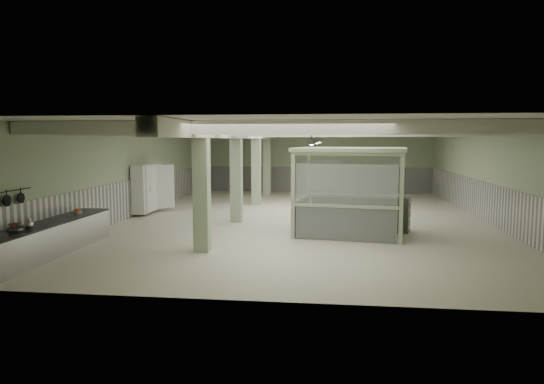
# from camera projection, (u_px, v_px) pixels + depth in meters

# --- Properties ---
(floor) EXTENTS (20.00, 20.00, 0.00)m
(floor) POSITION_uv_depth(u_px,v_px,m) (303.00, 219.00, 19.26)
(floor) COLOR beige
(floor) RESTS_ON ground
(ceiling) EXTENTS (14.00, 20.00, 0.02)m
(ceiling) POSITION_uv_depth(u_px,v_px,m) (304.00, 127.00, 18.87)
(ceiling) COLOR beige
(ceiling) RESTS_ON wall_back
(wall_back) EXTENTS (14.00, 0.02, 3.60)m
(wall_back) POSITION_uv_depth(u_px,v_px,m) (313.00, 162.00, 28.94)
(wall_back) COLOR #9FB18E
(wall_back) RESTS_ON floor
(wall_front) EXTENTS (14.00, 0.02, 3.60)m
(wall_front) POSITION_uv_depth(u_px,v_px,m) (274.00, 210.00, 9.20)
(wall_front) COLOR #9FB18E
(wall_front) RESTS_ON floor
(wall_left) EXTENTS (0.02, 20.00, 3.60)m
(wall_left) POSITION_uv_depth(u_px,v_px,m) (133.00, 172.00, 19.90)
(wall_left) COLOR #9FB18E
(wall_left) RESTS_ON floor
(wall_right) EXTENTS (0.02, 20.00, 3.60)m
(wall_right) POSITION_uv_depth(u_px,v_px,m) (489.00, 175.00, 18.23)
(wall_right) COLOR #9FB18E
(wall_right) RESTS_ON floor
(wainscot_left) EXTENTS (0.05, 19.90, 1.50)m
(wainscot_left) POSITION_uv_depth(u_px,v_px,m) (135.00, 197.00, 20.01)
(wainscot_left) COLOR silver
(wainscot_left) RESTS_ON floor
(wainscot_right) EXTENTS (0.05, 19.90, 1.50)m
(wainscot_right) POSITION_uv_depth(u_px,v_px,m) (487.00, 203.00, 18.35)
(wainscot_right) COLOR silver
(wainscot_right) RESTS_ON floor
(wainscot_back) EXTENTS (13.90, 0.05, 1.50)m
(wainscot_back) POSITION_uv_depth(u_px,v_px,m) (313.00, 179.00, 29.03)
(wainscot_back) COLOR silver
(wainscot_back) RESTS_ON floor
(girder) EXTENTS (0.45, 19.90, 0.40)m
(girder) POSITION_uv_depth(u_px,v_px,m) (241.00, 133.00, 19.20)
(girder) COLOR silver
(girder) RESTS_ON ceiling
(beam_a) EXTENTS (13.90, 0.35, 0.32)m
(beam_a) POSITION_uv_depth(u_px,v_px,m) (287.00, 127.00, 11.49)
(beam_a) COLOR silver
(beam_a) RESTS_ON ceiling
(beam_b) EXTENTS (13.90, 0.35, 0.32)m
(beam_b) POSITION_uv_depth(u_px,v_px,m) (294.00, 130.00, 13.96)
(beam_b) COLOR silver
(beam_b) RESTS_ON ceiling
(beam_c) EXTENTS (13.90, 0.35, 0.32)m
(beam_c) POSITION_uv_depth(u_px,v_px,m) (300.00, 131.00, 16.43)
(beam_c) COLOR silver
(beam_c) RESTS_ON ceiling
(beam_d) EXTENTS (13.90, 0.35, 0.32)m
(beam_d) POSITION_uv_depth(u_px,v_px,m) (304.00, 132.00, 18.89)
(beam_d) COLOR silver
(beam_d) RESTS_ON ceiling
(beam_e) EXTENTS (13.90, 0.35, 0.32)m
(beam_e) POSITION_uv_depth(u_px,v_px,m) (307.00, 133.00, 21.36)
(beam_e) COLOR silver
(beam_e) RESTS_ON ceiling
(beam_f) EXTENTS (13.90, 0.35, 0.32)m
(beam_f) POSITION_uv_depth(u_px,v_px,m) (309.00, 134.00, 23.83)
(beam_f) COLOR silver
(beam_f) RESTS_ON ceiling
(beam_g) EXTENTS (13.90, 0.35, 0.32)m
(beam_g) POSITION_uv_depth(u_px,v_px,m) (311.00, 134.00, 26.30)
(beam_g) COLOR silver
(beam_g) RESTS_ON ceiling
(column_a) EXTENTS (0.42, 0.42, 3.60)m
(column_a) POSITION_uv_depth(u_px,v_px,m) (202.00, 188.00, 13.44)
(column_a) COLOR #A2B692
(column_a) RESTS_ON floor
(column_b) EXTENTS (0.42, 0.42, 3.60)m
(column_b) POSITION_uv_depth(u_px,v_px,m) (236.00, 175.00, 18.38)
(column_b) COLOR #A2B692
(column_b) RESTS_ON floor
(column_c) EXTENTS (0.42, 0.42, 3.60)m
(column_c) POSITION_uv_depth(u_px,v_px,m) (256.00, 167.00, 23.31)
(column_c) COLOR #A2B692
(column_c) RESTS_ON floor
(column_d) EXTENTS (0.42, 0.42, 3.60)m
(column_d) POSITION_uv_depth(u_px,v_px,m) (267.00, 163.00, 27.26)
(column_d) COLOR #A2B692
(column_d) RESTS_ON floor
(hook_rail) EXTENTS (0.02, 1.20, 0.02)m
(hook_rail) POSITION_uv_depth(u_px,v_px,m) (16.00, 190.00, 12.39)
(hook_rail) COLOR black
(hook_rail) RESTS_ON wall_left
(pendant_front) EXTENTS (0.44, 0.44, 0.22)m
(pendant_front) POSITION_uv_depth(u_px,v_px,m) (312.00, 142.00, 13.94)
(pendant_front) COLOR #2E3A2C
(pendant_front) RESTS_ON ceiling
(pendant_mid) EXTENTS (0.44, 0.44, 0.22)m
(pendant_mid) POSITION_uv_depth(u_px,v_px,m) (317.00, 142.00, 19.37)
(pendant_mid) COLOR #2E3A2C
(pendant_mid) RESTS_ON ceiling
(pendant_back) EXTENTS (0.44, 0.44, 0.22)m
(pendant_back) POSITION_uv_depth(u_px,v_px,m) (320.00, 141.00, 24.30)
(pendant_back) COLOR #2E3A2C
(pendant_back) RESTS_ON ceiling
(prep_counter) EXTENTS (0.95, 5.46, 0.91)m
(prep_counter) POSITION_uv_depth(u_px,v_px,m) (47.00, 239.00, 13.08)
(prep_counter) COLOR #B1B1B6
(prep_counter) RESTS_ON floor
(pitcher_near) EXTENTS (0.18, 0.21, 0.26)m
(pitcher_near) POSITION_uv_depth(u_px,v_px,m) (29.00, 224.00, 12.11)
(pitcher_near) COLOR #B1B1B6
(pitcher_near) RESTS_ON prep_counter
(pitcher_far) EXTENTS (0.24, 0.26, 0.27)m
(pitcher_far) POSITION_uv_depth(u_px,v_px,m) (28.00, 224.00, 12.14)
(pitcher_far) COLOR #B1B1B6
(pitcher_far) RESTS_ON prep_counter
(veg_colander) EXTENTS (0.43, 0.43, 0.18)m
(veg_colander) POSITION_uv_depth(u_px,v_px,m) (15.00, 227.00, 11.88)
(veg_colander) COLOR #414045
(veg_colander) RESTS_ON prep_counter
(orange_bowl) EXTENTS (0.29, 0.29, 0.09)m
(orange_bowl) POSITION_uv_depth(u_px,v_px,m) (78.00, 213.00, 14.56)
(orange_bowl) COLOR #B2B2B7
(orange_bowl) RESTS_ON prep_counter
(skillet_near) EXTENTS (0.04, 0.29, 0.29)m
(skillet_near) POSITION_uv_depth(u_px,v_px,m) (7.00, 201.00, 11.95)
(skillet_near) COLOR black
(skillet_near) RESTS_ON hook_rail
(skillet_far) EXTENTS (0.04, 0.27, 0.27)m
(skillet_far) POSITION_uv_depth(u_px,v_px,m) (21.00, 198.00, 12.49)
(skillet_far) COLOR black
(skillet_far) RESTS_ON hook_rail
(walkin_cooler) EXTENTS (1.04, 2.17, 1.99)m
(walkin_cooler) POSITION_uv_depth(u_px,v_px,m) (148.00, 190.00, 20.51)
(walkin_cooler) COLOR white
(walkin_cooler) RESTS_ON floor
(guard_booth) EXTENTS (3.93, 3.46, 2.87)m
(guard_booth) POSITION_uv_depth(u_px,v_px,m) (350.00, 177.00, 16.07)
(guard_booth) COLOR #A0B591
(guard_booth) RESTS_ON floor
(filing_cabinet) EXTENTS (0.53, 0.64, 1.19)m
(filing_cabinet) POSITION_uv_depth(u_px,v_px,m) (403.00, 215.00, 16.37)
(filing_cabinet) COLOR #5C6050
(filing_cabinet) RESTS_ON floor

